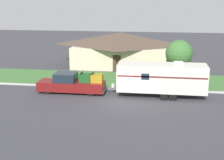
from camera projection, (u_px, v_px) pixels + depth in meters
ground_plane at (117, 101)px, 27.76m from camera, size 120.00×120.00×0.00m
curb_strip at (122, 88)px, 31.34m from camera, size 80.00×0.30×0.14m
lawn_strip at (126, 80)px, 34.84m from camera, size 80.00×7.00×0.03m
house_across_street at (120, 49)px, 41.65m from camera, size 13.03×7.75×4.50m
pickup_truck at (72, 84)px, 29.98m from camera, size 6.50×1.99×2.03m
travel_trailer at (162, 78)px, 28.56m from camera, size 9.14×2.40×3.34m
mailbox at (141, 78)px, 31.92m from camera, size 0.48×0.20×1.23m
tree_in_yard at (179, 54)px, 31.91m from camera, size 2.77×2.77×4.77m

